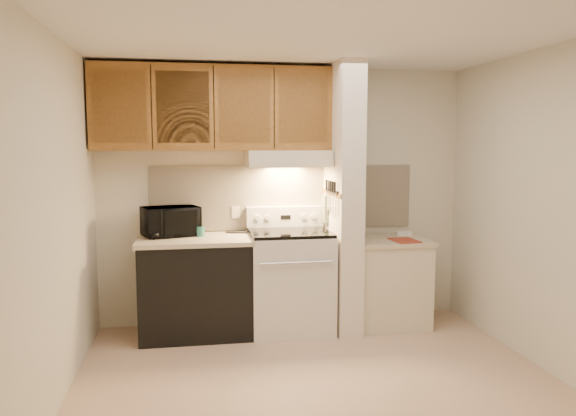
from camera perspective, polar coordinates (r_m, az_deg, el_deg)
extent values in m
plane|color=#CCA98D|center=(4.42, 2.90, -16.92)|extent=(3.60, 3.60, 0.00)
plane|color=white|center=(4.13, 3.10, 16.85)|extent=(3.60, 3.60, 0.00)
cube|color=beige|center=(5.56, -0.42, 1.25)|extent=(3.60, 2.50, 0.02)
cube|color=beige|center=(4.09, -22.41, -1.12)|extent=(0.02, 3.00, 2.50)
cube|color=beige|center=(4.82, 24.37, -0.13)|extent=(0.02, 3.00, 2.50)
cube|color=#FFEDCF|center=(5.55, -0.40, 1.09)|extent=(2.60, 0.02, 0.63)
cube|color=silver|center=(5.35, 0.20, -7.54)|extent=(0.76, 0.65, 0.92)
cube|color=black|center=(5.04, 0.82, -7.95)|extent=(0.50, 0.01, 0.30)
cylinder|color=silver|center=(4.95, 0.91, -5.60)|extent=(0.65, 0.02, 0.02)
cube|color=black|center=(5.26, 0.20, -2.51)|extent=(0.74, 0.64, 0.03)
cube|color=silver|center=(5.52, -0.31, -0.87)|extent=(0.76, 0.08, 0.20)
cube|color=black|center=(5.48, -0.24, -0.93)|extent=(0.10, 0.01, 0.04)
cylinder|color=silver|center=(5.44, -3.15, -0.99)|extent=(0.05, 0.02, 0.05)
cylinder|color=silver|center=(5.45, -2.10, -0.97)|extent=(0.05, 0.02, 0.05)
cylinder|color=silver|center=(5.51, 1.61, -0.89)|extent=(0.05, 0.02, 0.05)
cylinder|color=silver|center=(5.53, 2.63, -0.87)|extent=(0.05, 0.02, 0.05)
cube|color=black|center=(5.29, -9.35, -8.07)|extent=(1.00, 0.63, 0.87)
cube|color=beige|center=(5.20, -9.44, -3.20)|extent=(1.04, 0.67, 0.04)
cube|color=black|center=(5.41, -5.21, -2.48)|extent=(0.21, 0.11, 0.01)
cylinder|color=#2A6F65|center=(5.26, -8.91, -2.35)|extent=(0.11, 0.11, 0.09)
cube|color=beige|center=(5.49, -5.32, -0.41)|extent=(0.08, 0.01, 0.12)
imported|color=black|center=(5.32, -11.85, -1.33)|extent=(0.58, 0.48, 0.27)
cube|color=silver|center=(5.32, 5.62, 0.99)|extent=(0.22, 0.70, 2.50)
cube|color=#905D28|center=(5.29, 4.42, 1.51)|extent=(0.01, 0.70, 0.04)
cube|color=black|center=(5.24, 4.49, 1.68)|extent=(0.02, 0.42, 0.04)
cube|color=silver|center=(5.09, 4.81, 0.40)|extent=(0.01, 0.03, 0.16)
cylinder|color=black|center=(5.09, 4.78, 2.10)|extent=(0.02, 0.02, 0.10)
cube|color=silver|center=(5.17, 4.57, 0.39)|extent=(0.01, 0.04, 0.18)
cylinder|color=black|center=(5.17, 4.55, 2.17)|extent=(0.02, 0.02, 0.10)
cube|color=silver|center=(5.26, 4.31, 0.39)|extent=(0.01, 0.04, 0.20)
cylinder|color=black|center=(5.24, 4.35, 2.23)|extent=(0.02, 0.02, 0.10)
cube|color=silver|center=(5.33, 4.12, 0.69)|extent=(0.01, 0.04, 0.16)
cylinder|color=black|center=(5.30, 4.18, 2.28)|extent=(0.02, 0.02, 0.10)
cube|color=silver|center=(5.40, 3.95, 0.65)|extent=(0.01, 0.04, 0.18)
cylinder|color=black|center=(5.39, 3.94, 2.36)|extent=(0.02, 0.02, 0.10)
cube|color=slate|center=(5.47, 3.80, -0.10)|extent=(0.03, 0.11, 0.27)
cube|color=beige|center=(5.61, 10.10, -7.57)|extent=(0.70, 0.60, 0.81)
cube|color=beige|center=(5.52, 10.19, -3.29)|extent=(0.74, 0.64, 0.04)
cube|color=#983723|center=(5.41, 11.74, -3.24)|extent=(0.25, 0.32, 0.01)
cube|color=white|center=(5.76, 11.65, -2.52)|extent=(0.15, 0.11, 0.04)
cube|color=beige|center=(5.32, -0.03, 5.07)|extent=(0.78, 0.44, 0.15)
cube|color=beige|center=(5.11, 0.37, 4.50)|extent=(0.78, 0.04, 0.06)
cube|color=#905D28|center=(5.30, -7.61, 9.98)|extent=(2.18, 0.33, 0.77)
cube|color=#905D28|center=(5.17, -16.76, 9.85)|extent=(0.46, 0.01, 0.63)
cube|color=black|center=(5.15, -13.70, 9.96)|extent=(0.01, 0.01, 0.73)
cube|color=#905D28|center=(5.14, -10.62, 10.04)|extent=(0.46, 0.01, 0.63)
cube|color=black|center=(5.14, -7.54, 10.09)|extent=(0.01, 0.01, 0.73)
cube|color=#905D28|center=(5.16, -4.46, 10.12)|extent=(0.46, 0.01, 0.63)
cube|color=black|center=(5.19, -1.42, 10.11)|extent=(0.01, 0.01, 0.73)
cube|color=#905D28|center=(5.24, 1.58, 10.08)|extent=(0.46, 0.01, 0.63)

